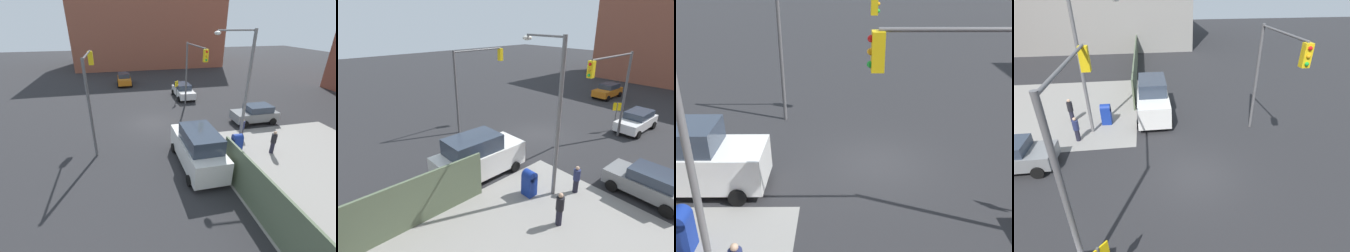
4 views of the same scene
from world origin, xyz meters
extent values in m
plane|color=#28282B|center=(0.00, 0.00, 0.00)|extent=(120.00, 120.00, 0.00)
cylinder|color=#59595B|center=(-4.50, 4.50, 3.25)|extent=(0.18, 0.18, 6.50)
cylinder|color=#59595B|center=(-1.93, 4.50, 6.38)|extent=(5.14, 0.12, 0.12)
cube|color=yellow|center=(0.64, 4.50, 5.85)|extent=(0.32, 0.36, 1.00)
sphere|color=red|center=(0.82, 4.50, 6.17)|extent=(0.18, 0.18, 0.18)
sphere|color=orange|center=(0.82, 4.50, 5.85)|extent=(0.18, 0.18, 0.18)
sphere|color=green|center=(0.82, 4.50, 5.53)|extent=(0.18, 0.18, 0.18)
cylinder|color=#59595B|center=(4.50, -4.50, 3.25)|extent=(0.18, 0.18, 6.50)
cylinder|color=#59595B|center=(2.25, -4.50, 6.38)|extent=(4.51, 0.12, 0.12)
cube|color=yellow|center=(-0.01, -4.50, 5.85)|extent=(0.32, 0.36, 1.00)
sphere|color=red|center=(-0.19, -4.50, 6.17)|extent=(0.18, 0.18, 0.18)
sphere|color=orange|center=(-0.19, -4.50, 5.85)|extent=(0.18, 0.18, 0.18)
sphere|color=green|center=(-0.19, -4.50, 5.53)|extent=(0.18, 0.18, 0.18)
cylinder|color=slate|center=(5.20, 5.80, 4.00)|extent=(0.20, 0.20, 8.00)
cylinder|color=slate|center=(5.10, 4.60, 7.90)|extent=(0.30, 2.40, 0.10)
ellipsoid|color=silver|center=(5.00, 3.41, 7.75)|extent=(0.56, 0.36, 0.24)
cylinder|color=#4C4C4C|center=(-5.40, 3.68, 1.20)|extent=(0.08, 0.08, 2.40)
cube|color=yellow|center=(-5.40, 3.68, 2.05)|extent=(0.48, 0.48, 0.64)
cube|color=navy|center=(6.20, 5.00, 0.57)|extent=(0.56, 0.64, 1.15)
cylinder|color=navy|center=(6.20, 5.00, 1.15)|extent=(0.56, 0.64, 0.56)
cube|color=orange|center=(-14.25, -1.77, 0.70)|extent=(4.04, 1.80, 0.75)
cube|color=#2D3847|center=(-14.57, -1.77, 1.35)|extent=(2.26, 1.58, 0.55)
cylinder|color=black|center=(-12.87, -0.87, 0.32)|extent=(0.64, 0.22, 0.64)
cylinder|color=black|center=(-12.87, -2.67, 0.32)|extent=(0.64, 0.22, 0.64)
cylinder|color=black|center=(-15.62, -0.87, 0.32)|extent=(0.64, 0.22, 0.64)
cylinder|color=black|center=(-15.62, -2.67, 0.32)|extent=(0.64, 0.22, 0.64)
cube|color=slate|center=(1.77, 9.07, 0.70)|extent=(1.80, 3.97, 0.75)
cube|color=#2D3847|center=(1.77, 9.39, 1.35)|extent=(1.58, 2.22, 0.55)
cylinder|color=black|center=(2.67, 7.73, 0.32)|extent=(0.22, 0.64, 0.64)
cylinder|color=black|center=(0.87, 7.73, 0.32)|extent=(0.22, 0.64, 0.64)
cylinder|color=black|center=(2.67, 10.42, 0.32)|extent=(0.22, 0.64, 0.64)
cube|color=white|center=(-6.70, 4.87, 0.70)|extent=(4.36, 1.80, 0.75)
cube|color=#2D3847|center=(-7.05, 4.87, 1.35)|extent=(2.44, 1.58, 0.55)
cylinder|color=black|center=(-5.22, 5.77, 0.32)|extent=(0.64, 0.22, 0.64)
cylinder|color=black|center=(-5.22, 3.97, 0.32)|extent=(0.64, 0.22, 0.64)
cylinder|color=black|center=(-8.18, 5.77, 0.32)|extent=(0.64, 0.22, 0.64)
cylinder|color=black|center=(-8.18, 3.97, 0.32)|extent=(0.64, 0.22, 0.64)
cube|color=white|center=(7.00, 1.80, 1.02)|extent=(5.40, 2.10, 1.40)
cube|color=#2D3847|center=(7.43, 1.80, 2.17)|extent=(3.02, 1.85, 0.90)
cylinder|color=black|center=(5.17, 0.75, 0.32)|extent=(0.64, 0.22, 0.64)
cylinder|color=black|center=(5.17, 2.85, 0.32)|extent=(0.64, 0.22, 0.64)
cylinder|color=black|center=(8.84, 0.75, 0.32)|extent=(0.64, 0.22, 0.64)
cylinder|color=black|center=(8.84, 2.85, 0.32)|extent=(0.64, 0.22, 0.64)
cylinder|color=black|center=(6.80, 7.40, 1.14)|extent=(0.36, 0.36, 0.65)
sphere|color=tan|center=(6.80, 7.40, 1.58)|extent=(0.22, 0.22, 0.22)
cylinder|color=#1E1E2D|center=(6.80, 7.40, 0.41)|extent=(0.28, 0.28, 0.82)
cylinder|color=navy|center=(4.20, 6.50, 1.06)|extent=(0.36, 0.36, 0.60)
sphere|color=tan|center=(4.20, 6.50, 1.47)|extent=(0.21, 0.21, 0.21)
cylinder|color=#1E1E2D|center=(4.20, 6.50, 0.38)|extent=(0.28, 0.28, 0.76)
camera|label=1|loc=(18.38, -2.59, 8.38)|focal=24.00mm
camera|label=2|loc=(14.74, 12.76, 8.56)|focal=28.00mm
camera|label=3|loc=(1.54, 13.58, 8.11)|focal=40.00mm
camera|label=4|loc=(-10.11, 2.07, 8.54)|focal=28.00mm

